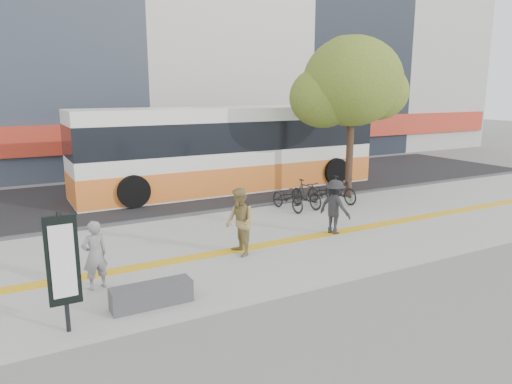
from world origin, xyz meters
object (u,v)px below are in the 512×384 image
signboard (63,263)px  street_tree (350,84)px  seated_woman (95,255)px  bench (152,295)px  bus (231,151)px  pedestrian_dark (335,207)px  pedestrian_tan (240,222)px

signboard → street_tree: bearing=29.1°
street_tree → seated_woman: street_tree is taller
bench → signboard: size_ratio=0.73×
signboard → seated_woman: size_ratio=1.46×
bench → bus: 11.72m
bus → pedestrian_dark: size_ratio=8.12×
signboard → pedestrian_dark: size_ratio=1.35×
street_tree → seated_woman: (-10.58, -4.63, -3.68)m
signboard → street_tree: street_tree is taller
bench → pedestrian_tan: (2.87, 1.83, 0.65)m
seated_woman → pedestrian_dark: 7.04m
bus → seated_woman: (-7.22, -8.31, -0.88)m
pedestrian_tan → bus: bearing=159.3°
pedestrian_dark → signboard: bearing=90.6°
bench → signboard: bearing=-169.2°
bench → signboard: 1.94m
signboard → bench: bearing=10.8°
signboard → pedestrian_tan: size_ratio=1.25×
pedestrian_tan → street_tree: bearing=124.9°
signboard → pedestrian_dark: 8.20m
bench → pedestrian_dark: bearing=19.3°
signboard → street_tree: size_ratio=0.35×
seated_woman → pedestrian_dark: bearing=174.0°
signboard → seated_woman: signboard is taller
bus → seated_woman: size_ratio=8.74×
street_tree → pedestrian_dark: bearing=-132.9°
signboard → seated_woman: (0.80, 1.69, -0.53)m
street_tree → bench: bearing=-148.4°
bench → seated_woman: 1.69m
bench → street_tree: 12.23m
bus → pedestrian_dark: 7.58m
pedestrian_tan → pedestrian_dark: bearing=99.4°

